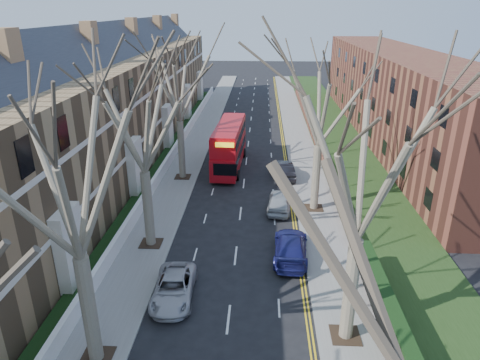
# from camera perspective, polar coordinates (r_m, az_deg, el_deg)

# --- Properties ---
(pavement_left) EXTENTS (3.00, 102.00, 0.12)m
(pavement_left) POSITION_cam_1_polar(r_m,az_deg,el_deg) (50.20, -5.77, 5.01)
(pavement_left) COLOR slate
(pavement_left) RESTS_ON ground
(pavement_right) EXTENTS (3.00, 102.00, 0.12)m
(pavement_right) POSITION_cam_1_polar(r_m,az_deg,el_deg) (49.84, 8.05, 4.77)
(pavement_right) COLOR slate
(pavement_right) RESTS_ON ground
(terrace_left) EXTENTS (9.70, 78.00, 13.60)m
(terrace_left) POSITION_cam_1_polar(r_m,az_deg,el_deg) (43.21, -17.83, 8.76)
(terrace_left) COLOR olive
(terrace_left) RESTS_ON ground
(flats_right) EXTENTS (13.97, 54.00, 10.00)m
(flats_right) POSITION_cam_1_polar(r_m,az_deg,el_deg) (54.72, 20.23, 10.52)
(flats_right) COLOR brown
(flats_right) RESTS_ON ground
(front_wall_left) EXTENTS (0.30, 78.00, 1.00)m
(front_wall_left) POSITION_cam_1_polar(r_m,az_deg,el_deg) (42.86, -9.53, 2.57)
(front_wall_left) COLOR white
(front_wall_left) RESTS_ON ground
(grass_verge_right) EXTENTS (6.00, 102.00, 0.06)m
(grass_verge_right) POSITION_cam_1_polar(r_m,az_deg,el_deg) (50.42, 13.17, 4.71)
(grass_verge_right) COLOR #1E3613
(grass_verge_right) RESTS_ON ground
(tree_left_mid) EXTENTS (10.50, 10.50, 14.71)m
(tree_left_mid) POSITION_cam_1_polar(r_m,az_deg,el_deg) (16.93, -22.37, 2.52)
(tree_left_mid) COLOR #675D49
(tree_left_mid) RESTS_ON ground
(tree_left_far) EXTENTS (10.15, 10.15, 14.22)m
(tree_left_far) POSITION_cam_1_polar(r_m,az_deg,el_deg) (26.04, -13.32, 9.32)
(tree_left_far) COLOR #675D49
(tree_left_far) RESTS_ON ground
(tree_left_dist) EXTENTS (10.50, 10.50, 14.71)m
(tree_left_dist) POSITION_cam_1_polar(r_m,az_deg,el_deg) (37.48, -8.38, 13.94)
(tree_left_dist) COLOR #675D49
(tree_left_dist) RESTS_ON ground
(tree_right_mid) EXTENTS (10.50, 10.50, 14.71)m
(tree_right_mid) POSITION_cam_1_polar(r_m,az_deg,el_deg) (17.72, 16.61, 4.12)
(tree_right_mid) COLOR #675D49
(tree_right_mid) RESTS_ON ground
(tree_right_far) EXTENTS (10.15, 10.15, 14.22)m
(tree_right_far) POSITION_cam_1_polar(r_m,az_deg,el_deg) (31.19, 10.89, 11.57)
(tree_right_far) COLOR #675D49
(tree_right_far) RESTS_ON ground
(double_decker_bus) EXTENTS (2.96, 10.18, 4.25)m
(double_decker_bus) POSITION_cam_1_polar(r_m,az_deg,el_deg) (41.62, -1.44, 4.40)
(double_decker_bus) COLOR #A10B13
(double_decker_bus) RESTS_ON ground
(car_left_far) EXTENTS (2.31, 4.68, 1.28)m
(car_left_far) POSITION_cam_1_polar(r_m,az_deg,el_deg) (24.10, -8.82, -14.04)
(car_left_far) COLOR #AAA9AF
(car_left_far) RESTS_ON ground
(car_right_near) EXTENTS (2.42, 5.24, 1.48)m
(car_right_near) POSITION_cam_1_polar(r_m,az_deg,el_deg) (27.36, 6.78, -8.85)
(car_right_near) COLOR navy
(car_right_near) RESTS_ON ground
(car_right_mid) EXTENTS (2.22, 4.56, 1.50)m
(car_right_mid) POSITION_cam_1_polar(r_m,az_deg,el_deg) (33.37, 5.32, -2.78)
(car_right_mid) COLOR #9FA4A8
(car_right_mid) RESTS_ON ground
(car_right_far) EXTENTS (2.20, 4.82, 1.53)m
(car_right_far) POSITION_cam_1_polar(r_m,az_deg,el_deg) (39.70, 5.73, 1.39)
(car_right_far) COLOR black
(car_right_far) RESTS_ON ground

